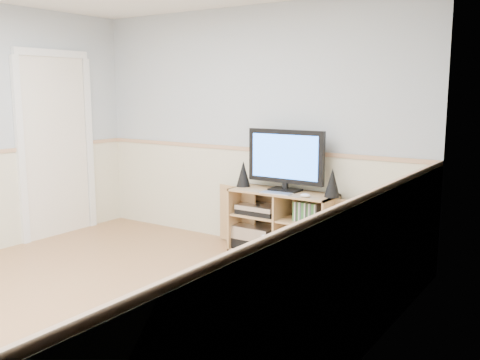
% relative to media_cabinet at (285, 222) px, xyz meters
% --- Properties ---
extents(room, '(4.04, 4.54, 2.54)m').
position_rel_media_cabinet_xyz_m(room, '(-0.61, -1.95, 0.88)').
color(room, tan).
rests_on(room, ground).
extents(media_cabinet, '(1.67, 0.40, 0.65)m').
position_rel_media_cabinet_xyz_m(media_cabinet, '(0.00, 0.00, 0.00)').
color(media_cabinet, tan).
rests_on(media_cabinet, floor).
extents(monitor, '(0.83, 0.18, 0.61)m').
position_rel_media_cabinet_xyz_m(monitor, '(0.00, -0.00, 0.65)').
color(monitor, black).
rests_on(monitor, media_cabinet).
extents(speaker_left, '(0.14, 0.14, 0.27)m').
position_rel_media_cabinet_xyz_m(speaker_left, '(-0.48, -0.03, 0.45)').
color(speaker_left, black).
rests_on(speaker_left, media_cabinet).
extents(speaker_right, '(0.15, 0.15, 0.27)m').
position_rel_media_cabinet_xyz_m(speaker_right, '(0.52, -0.03, 0.46)').
color(speaker_right, black).
rests_on(speaker_right, media_cabinet).
extents(keyboard, '(0.32, 0.14, 0.01)m').
position_rel_media_cabinet_xyz_m(keyboard, '(0.01, -0.19, 0.32)').
color(keyboard, silver).
rests_on(keyboard, media_cabinet).
extents(mouse, '(0.11, 0.09, 0.04)m').
position_rel_media_cabinet_xyz_m(mouse, '(0.32, -0.19, 0.34)').
color(mouse, white).
rests_on(mouse, media_cabinet).
extents(av_components, '(0.51, 0.32, 0.47)m').
position_rel_media_cabinet_xyz_m(av_components, '(-0.29, -0.05, -0.11)').
color(av_components, black).
rests_on(av_components, media_cabinet).
extents(game_consoles, '(0.45, 0.30, 0.11)m').
position_rel_media_cabinet_xyz_m(game_consoles, '(0.28, -0.06, -0.26)').
color(game_consoles, white).
rests_on(game_consoles, media_cabinet).
extents(game_cases, '(0.25, 0.13, 0.19)m').
position_rel_media_cabinet_xyz_m(game_cases, '(0.29, -0.07, 0.15)').
color(game_cases, '#3F8C3F').
rests_on(game_cases, media_cabinet).
extents(wall_outlet, '(0.12, 0.03, 0.12)m').
position_rel_media_cabinet_xyz_m(wall_outlet, '(0.45, 0.16, 0.27)').
color(wall_outlet, white).
rests_on(wall_outlet, wall_back).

